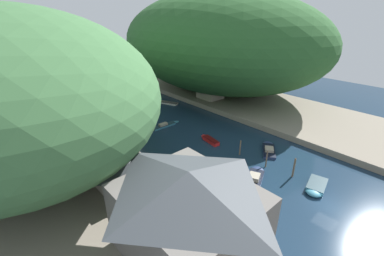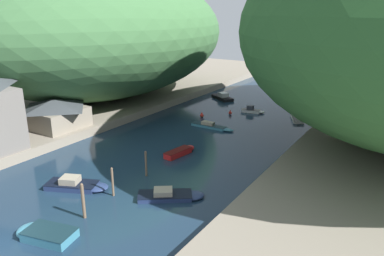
% 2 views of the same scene
% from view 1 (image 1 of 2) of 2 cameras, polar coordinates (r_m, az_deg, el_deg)
% --- Properties ---
extents(water_surface, '(130.00, 130.00, 0.00)m').
position_cam_1_polar(water_surface, '(51.19, -4.06, -0.11)').
color(water_surface, '#192D42').
rests_on(water_surface, ground).
extents(left_bank, '(22.00, 120.00, 1.12)m').
position_cam_1_polar(left_bank, '(42.62, -29.42, -8.23)').
color(left_bank, gray).
rests_on(left_bank, ground).
extents(right_bank, '(22.00, 120.00, 1.12)m').
position_cam_1_polar(right_bank, '(66.66, 11.72, 5.96)').
color(right_bank, gray).
rests_on(right_bank, ground).
extents(hillside_left, '(36.25, 50.75, 21.47)m').
position_cam_1_polar(hillside_left, '(43.53, -35.77, 7.33)').
color(hillside_left, '#3D6B3D').
rests_on(hillside_left, left_bank).
extents(hillside_right, '(42.44, 59.42, 25.31)m').
position_cam_1_polar(hillside_right, '(71.49, 5.81, 18.48)').
color(hillside_right, '#285628').
rests_on(hillside_right, right_bank).
extents(waterfront_building, '(10.64, 12.23, 8.74)m').
position_cam_1_polar(waterfront_building, '(23.26, -0.72, -18.33)').
color(waterfront_building, slate).
rests_on(waterfront_building, left_bank).
extents(boathouse_shed, '(7.30, 7.00, 3.75)m').
position_cam_1_polar(boathouse_shed, '(33.46, -14.10, -9.52)').
color(boathouse_shed, gray).
rests_on(boathouse_shed, left_bank).
extents(right_bank_cottage, '(5.26, 5.66, 4.05)m').
position_cam_1_polar(right_bank_cottage, '(65.25, 4.11, 8.46)').
color(right_bank_cottage, gray).
rests_on(right_bank_cottage, right_bank).
extents(boat_mid_channel, '(5.88, 4.97, 0.86)m').
position_cam_1_polar(boat_mid_channel, '(45.03, 16.68, -4.49)').
color(boat_mid_channel, navy).
rests_on(boat_mid_channel, water_surface).
extents(boat_small_dinghy, '(1.76, 4.58, 0.69)m').
position_cam_1_polar(boat_small_dinghy, '(46.15, 3.80, -2.56)').
color(boat_small_dinghy, red).
rests_on(boat_small_dinghy, water_surface).
extents(boat_near_quay, '(3.84, 6.53, 1.00)m').
position_cam_1_polar(boat_near_quay, '(72.01, -13.28, 7.01)').
color(boat_near_quay, black).
rests_on(boat_near_quay, water_surface).
extents(boat_yellow_tender, '(3.76, 6.12, 0.41)m').
position_cam_1_polar(boat_yellow_tender, '(65.35, -5.81, 5.65)').
color(boat_yellow_tender, silver).
rests_on(boat_yellow_tender, water_surface).
extents(boat_moored_right, '(6.13, 4.98, 1.24)m').
position_cam_1_polar(boat_moored_right, '(62.60, -20.41, 3.46)').
color(boat_moored_right, black).
rests_on(boat_moored_right, water_surface).
extents(boat_open_rowboat, '(6.49, 1.27, 0.81)m').
position_cam_1_polar(boat_open_rowboat, '(52.30, -5.73, 0.70)').
color(boat_open_rowboat, teal).
rests_on(boat_open_rowboat, water_surface).
extents(boat_far_right_bank, '(4.89, 3.05, 0.72)m').
position_cam_1_polar(boat_far_right_bank, '(38.12, 25.82, -11.77)').
color(boat_far_right_bank, teal).
rests_on(boat_far_right_bank, water_surface).
extents(boat_white_cruiser, '(3.86, 1.86, 1.12)m').
position_cam_1_polar(boat_white_cruiser, '(61.23, -10.66, 4.13)').
color(boat_white_cruiser, white).
rests_on(boat_white_cruiser, water_surface).
extents(boat_navy_launch, '(6.16, 4.17, 1.12)m').
position_cam_1_polar(boat_navy_launch, '(37.39, 13.81, -10.49)').
color(boat_navy_launch, navy).
rests_on(boat_navy_launch, water_surface).
extents(mooring_post_nearest, '(0.26, 0.26, 3.03)m').
position_cam_1_polar(mooring_post_nearest, '(38.86, 21.72, -8.14)').
color(mooring_post_nearest, brown).
rests_on(mooring_post_nearest, water_surface).
extents(mooring_post_second, '(0.20, 0.20, 2.75)m').
position_cam_1_polar(mooring_post_second, '(39.91, 16.24, -6.59)').
color(mooring_post_second, brown).
rests_on(mooring_post_second, water_surface).
extents(mooring_post_middle, '(0.22, 0.22, 2.67)m').
position_cam_1_polar(mooring_post_middle, '(42.10, 10.65, -4.29)').
color(mooring_post_middle, brown).
rests_on(mooring_post_middle, water_surface).
extents(channel_buoy_near, '(0.51, 0.51, 0.77)m').
position_cam_1_polar(channel_buoy_near, '(57.64, -11.21, 2.72)').
color(channel_buoy_near, red).
rests_on(channel_buoy_near, water_surface).
extents(channel_buoy_far, '(0.58, 0.58, 0.86)m').
position_cam_1_polar(channel_buoy_far, '(53.25, -11.77, 0.82)').
color(channel_buoy_far, red).
rests_on(channel_buoy_far, water_surface).
extents(person_on_quay, '(0.28, 0.41, 1.69)m').
position_cam_1_polar(person_on_quay, '(29.92, 0.15, -15.65)').
color(person_on_quay, '#282D3D').
rests_on(person_on_quay, left_bank).
extents(person_by_boathouse, '(0.29, 0.41, 1.69)m').
position_cam_1_polar(person_by_boathouse, '(33.40, -9.45, -11.13)').
color(person_by_boathouse, '#282D3D').
rests_on(person_by_boathouse, left_bank).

